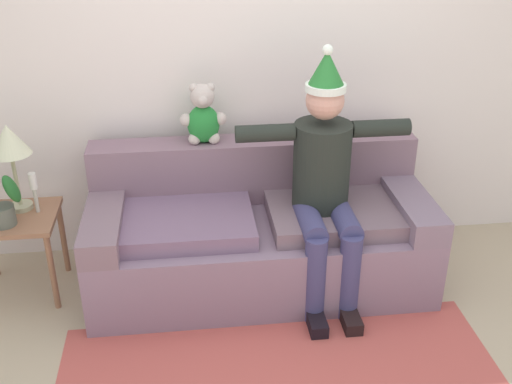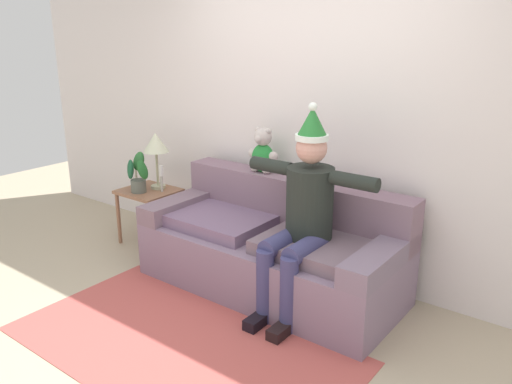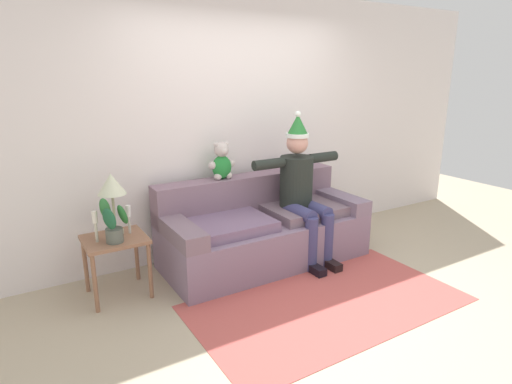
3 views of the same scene
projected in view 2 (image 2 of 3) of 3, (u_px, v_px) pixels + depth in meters
The scene contains 11 objects.
ground_plane at pixel (184, 343), 3.44m from camera, with size 10.00×10.00×0.00m, color tan.
back_wall at pixel (312, 112), 4.21m from camera, with size 7.00×0.10×2.70m, color silver.
couch at pixel (273, 248), 4.12m from camera, with size 2.08×0.90×0.85m.
person_seated at pixel (302, 211), 3.65m from camera, with size 1.02×0.77×1.52m.
teddy_bear at pixel (263, 152), 4.30m from camera, with size 0.29×0.17×0.38m.
side_table at pixel (149, 198), 4.95m from camera, with size 0.51×0.46×0.53m.
table_lamp at pixel (156, 145), 4.85m from camera, with size 0.24×0.24×0.54m.
potted_plant at pixel (138, 175), 4.81m from camera, with size 0.25×0.27×0.38m.
candle_tall at pixel (136, 170), 4.94m from camera, with size 0.04×0.04×0.27m.
candle_short at pixel (161, 175), 4.82m from camera, with size 0.04×0.04×0.25m.
area_rug at pixel (181, 345), 3.42m from camera, with size 2.32×1.27×0.01m, color #BC524C.
Camera 2 is at (2.19, -2.08, 2.00)m, focal length 36.32 mm.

